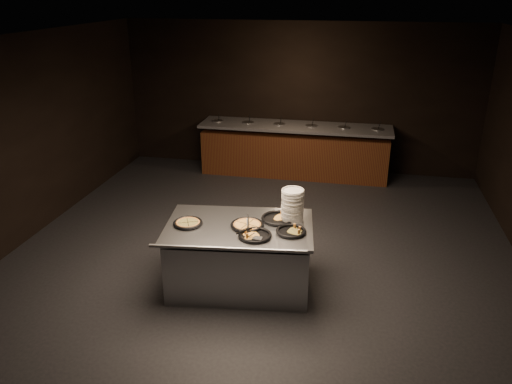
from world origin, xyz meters
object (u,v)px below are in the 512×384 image
Objects in this scene: pan_veggie_whole at (188,223)px; pan_cheese_whole at (247,225)px; plate_stack at (293,205)px; serving_counter at (239,257)px.

pan_veggie_whole is 0.89× the size of pan_cheese_whole.
pan_cheese_whole is (-0.50, -0.29, -0.18)m from plate_stack.
plate_stack reaches higher than serving_counter.
pan_veggie_whole is (-0.61, -0.10, 0.45)m from serving_counter.
plate_stack reaches higher than pan_cheese_whole.
pan_veggie_whole reaches higher than serving_counter.
plate_stack is 1.28m from pan_veggie_whole.
serving_counter is at bearing 9.01° from pan_veggie_whole.
plate_stack is 0.60m from pan_cheese_whole.
pan_veggie_whole is (-1.21, -0.38, -0.18)m from plate_stack.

